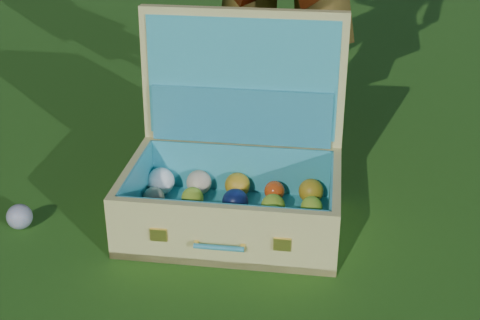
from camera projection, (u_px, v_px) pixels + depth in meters
ground at (160, 228)px, 1.87m from camera, size 60.00×60.00×0.00m
stray_ball at (20, 217)px, 1.86m from camera, size 0.07×0.07×0.07m
suitcase at (235, 165)px, 1.87m from camera, size 0.65×0.53×0.57m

